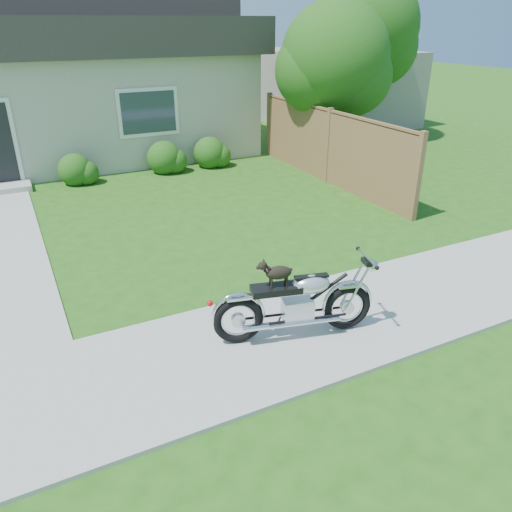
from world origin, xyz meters
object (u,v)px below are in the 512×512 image
Objects in this scene: fence at (329,146)px; tree_near at (340,63)px; house at (37,84)px; potted_plant_right at (80,170)px; motorcycle_with_dog at (297,302)px; tree_far at (368,33)px.

fence is 1.48× the size of tree_near.
potted_plant_right is at bearing -82.88° from house.
potted_plant_right is at bearing 113.43° from motorcycle_with_dog.
tree_near is at bearing -35.17° from house.
tree_near is (7.29, -5.13, 0.70)m from house.
tree_far reaches higher than potted_plant_right.
fence is 2.43m from tree_near.
fence is 1.21× the size of tree_far.
tree_far is (3.97, 3.79, 2.57)m from fence.
tree_far reaches higher than house.
potted_plant_right is (-5.87, 2.80, -0.60)m from fence.
potted_plant_right is at bearing 166.17° from tree_near.
house is at bearing 166.58° from tree_far.
tree_near is 9.16m from motorcycle_with_dog.
tree_near is at bearing -138.11° from tree_far.
tree_near is 2.04× the size of motorcycle_with_dog.
tree_near reaches higher than motorcycle_with_dog.
tree_far is 8.09× the size of potted_plant_right.
tree_near reaches higher than fence.
motorcycle_with_dog reaches higher than potted_plant_right.
motorcycle_with_dog is at bearing -128.00° from tree_near.
motorcycle_with_dog is at bearing -80.86° from potted_plant_right.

